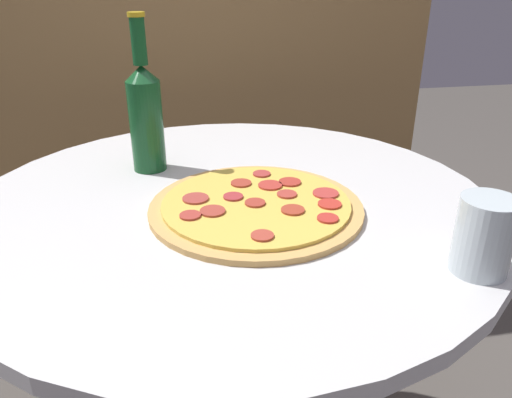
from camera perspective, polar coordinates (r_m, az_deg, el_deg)
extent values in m
cylinder|color=silver|center=(1.10, -2.48, -18.71)|extent=(0.09, 0.09, 0.73)
cylinder|color=silver|center=(0.88, -2.92, -0.57)|extent=(0.92, 0.92, 0.02)
cube|color=olive|center=(1.67, -6.92, 9.74)|extent=(1.55, 0.04, 1.42)
cylinder|color=tan|center=(0.83, 0.00, -0.94)|extent=(0.35, 0.35, 0.01)
cylinder|color=#E0BC4C|center=(0.82, 0.00, -0.44)|extent=(0.31, 0.31, 0.01)
cylinder|color=#A43134|center=(0.84, -2.77, 0.26)|extent=(0.03, 0.03, 0.00)
cylinder|color=#AC3F30|center=(0.72, 0.73, -4.21)|extent=(0.03, 0.03, 0.00)
cylinder|color=#B73028|center=(0.77, 8.20, -2.20)|extent=(0.03, 0.03, 0.00)
cylinder|color=#B1352D|center=(0.88, 1.68, 1.49)|extent=(0.04, 0.04, 0.00)
cylinder|color=#A23C34|center=(0.83, -6.92, 0.06)|extent=(0.04, 0.04, 0.00)
cylinder|color=#A93328|center=(0.89, 3.89, 1.95)|extent=(0.04, 0.04, 0.00)
cylinder|color=#A63733|center=(0.93, 0.65, 2.90)|extent=(0.03, 0.03, 0.00)
cylinder|color=#A13729|center=(0.89, -1.72, 1.83)|extent=(0.04, 0.04, 0.00)
cylinder|color=#A63830|center=(0.78, -7.53, -1.87)|extent=(0.03, 0.03, 0.00)
cylinder|color=#AA3B31|center=(0.85, 3.55, 0.55)|extent=(0.03, 0.03, 0.00)
cylinder|color=#A33C30|center=(0.79, -4.99, -1.38)|extent=(0.04, 0.04, 0.00)
cylinder|color=#B93127|center=(0.82, 8.42, -0.58)|extent=(0.04, 0.04, 0.00)
cylinder|color=#A2372A|center=(0.81, -0.11, -0.44)|extent=(0.03, 0.03, 0.00)
cylinder|color=#B23733|center=(0.86, 7.97, 0.65)|extent=(0.04, 0.04, 0.00)
cylinder|color=#A33A26|center=(0.79, 4.23, -1.26)|extent=(0.04, 0.04, 0.00)
cylinder|color=#144C23|center=(1.00, -12.39, 8.10)|extent=(0.06, 0.06, 0.17)
cone|color=#144C23|center=(0.97, -12.95, 13.86)|extent=(0.06, 0.06, 0.03)
cylinder|color=#144C23|center=(0.96, -13.28, 17.14)|extent=(0.03, 0.03, 0.08)
cylinder|color=gold|center=(0.96, -13.56, 19.84)|extent=(0.03, 0.03, 0.01)
cylinder|color=silver|center=(0.71, 24.61, -3.84)|extent=(0.07, 0.07, 0.10)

